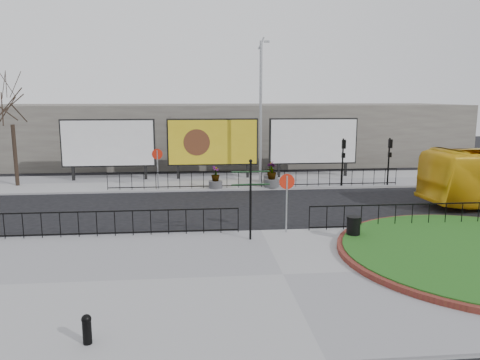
{
  "coord_description": "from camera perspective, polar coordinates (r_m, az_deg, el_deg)",
  "views": [
    {
      "loc": [
        -2.74,
        -18.93,
        5.72
      ],
      "look_at": [
        -0.69,
        2.11,
        1.92
      ],
      "focal_mm": 35.0,
      "sensor_mm": 36.0,
      "label": 1
    }
  ],
  "objects": [
    {
      "name": "fingerpost_sign",
      "position": [
        18.21,
        1.29,
        -1.42
      ],
      "size": [
        1.5,
        0.28,
        3.21
      ],
      "rotation": [
        0.0,
        0.0,
        -0.03
      ],
      "color": "black",
      "rests_on": "pavement_near"
    },
    {
      "name": "billboard_mid",
      "position": [
        32.08,
        -3.33,
        4.6
      ],
      "size": [
        6.2,
        0.31,
        4.1
      ],
      "color": "black",
      "rests_on": "pavement_far"
    },
    {
      "name": "planter_a",
      "position": [
        28.81,
        -3.01,
        0.03
      ],
      "size": [
        0.85,
        0.85,
        1.36
      ],
      "color": "#4C4C4F",
      "rests_on": "pavement_far"
    },
    {
      "name": "railing_near_left",
      "position": [
        19.58,
        -15.02,
        -5.11
      ],
      "size": [
        10.0,
        0.1,
        1.1
      ],
      "primitive_type": null,
      "color": "black",
      "rests_on": "pavement_near"
    },
    {
      "name": "billboard_left",
      "position": [
        32.57,
        -15.77,
        4.32
      ],
      "size": [
        6.2,
        0.31,
        4.1
      ],
      "color": "black",
      "rests_on": "pavement_far"
    },
    {
      "name": "building_backdrop",
      "position": [
        41.15,
        -1.73,
        5.71
      ],
      "size": [
        40.0,
        10.0,
        5.0
      ],
      "primitive_type": "cube",
      "color": "slate",
      "rests_on": "ground"
    },
    {
      "name": "litter_bin",
      "position": [
        19.04,
        13.65,
        -5.71
      ],
      "size": [
        0.57,
        0.57,
        0.94
      ],
      "color": "black",
      "rests_on": "pavement_near"
    },
    {
      "name": "lamp_post",
      "position": [
        30.24,
        2.54,
        8.5
      ],
      "size": [
        0.74,
        0.18,
        9.23
      ],
      "color": "gray",
      "rests_on": "pavement_far"
    },
    {
      "name": "billboard_right",
      "position": [
        33.1,
        8.91,
        4.67
      ],
      "size": [
        6.2,
        0.31,
        4.1
      ],
      "color": "black",
      "rests_on": "pavement_far"
    },
    {
      "name": "signal_pole_b",
      "position": [
        31.02,
        17.75,
        3.01
      ],
      "size": [
        0.22,
        0.26,
        3.0
      ],
      "color": "black",
      "rests_on": "pavement_far"
    },
    {
      "name": "tree_left",
      "position": [
        32.52,
        -25.93,
        5.48
      ],
      "size": [
        2.0,
        2.0,
        7.0
      ],
      "primitive_type": null,
      "color": "#2D2119",
      "rests_on": "pavement_far"
    },
    {
      "name": "railing_near_right",
      "position": [
        21.4,
        20.25,
        -4.09
      ],
      "size": [
        9.0,
        0.1,
        1.1
      ],
      "primitive_type": null,
      "color": "black",
      "rests_on": "pavement_near"
    },
    {
      "name": "planter_b",
      "position": [
        29.16,
        3.88,
        0.27
      ],
      "size": [
        0.95,
        0.95,
        1.53
      ],
      "color": "#4C4C4F",
      "rests_on": "pavement_far"
    },
    {
      "name": "ground",
      "position": [
        19.97,
        2.57,
        -6.46
      ],
      "size": [
        90.0,
        90.0,
        0.0
      ],
      "primitive_type": "plane",
      "color": "black",
      "rests_on": "ground"
    },
    {
      "name": "pavement_far",
      "position": [
        31.57,
        -0.49,
        -0.13
      ],
      "size": [
        44.0,
        6.0,
        0.12
      ],
      "primitive_type": "cube",
      "color": "gray",
      "rests_on": "ground"
    },
    {
      "name": "bollard",
      "position": [
        11.72,
        -18.17,
        -16.74
      ],
      "size": [
        0.23,
        0.23,
        0.71
      ],
      "color": "black",
      "rests_on": "pavement_near"
    },
    {
      "name": "speed_sign_far",
      "position": [
        28.68,
        -10.04,
        2.42
      ],
      "size": [
        0.64,
        0.07,
        2.47
      ],
      "color": "gray",
      "rests_on": "pavement_far"
    },
    {
      "name": "speed_sign_near",
      "position": [
        19.29,
        5.73,
        -1.23
      ],
      "size": [
        0.64,
        0.07,
        2.47
      ],
      "color": "gray",
      "rests_on": "pavement_near"
    },
    {
      "name": "planter_c",
      "position": [
        30.77,
        3.76,
        0.61
      ],
      "size": [
        0.94,
        0.94,
        1.39
      ],
      "color": "#4C4C4F",
      "rests_on": "pavement_far"
    },
    {
      "name": "signal_pole_a",
      "position": [
        29.96,
        12.46,
        3.02
      ],
      "size": [
        0.22,
        0.26,
        3.0
      ],
      "color": "black",
      "rests_on": "pavement_far"
    },
    {
      "name": "railing_far",
      "position": [
        28.92,
        1.95,
        0.14
      ],
      "size": [
        18.0,
        0.1,
        1.1
      ],
      "primitive_type": null,
      "color": "black",
      "rests_on": "pavement_far"
    },
    {
      "name": "pavement_near",
      "position": [
        15.29,
        5.27,
        -11.58
      ],
      "size": [
        30.0,
        10.0,
        0.12
      ],
      "primitive_type": "cube",
      "color": "gray",
      "rests_on": "ground"
    }
  ]
}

